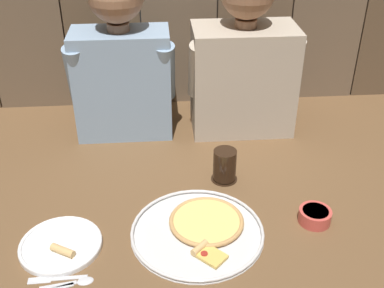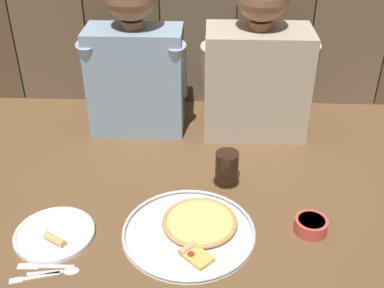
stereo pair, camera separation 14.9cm
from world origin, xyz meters
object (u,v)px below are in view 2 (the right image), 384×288
Objects in this scene: diner_left at (134,53)px; diner_right at (258,60)px; pizza_tray at (193,229)px; dinner_plate at (55,234)px; drinking_glass at (227,168)px; dipping_bowl at (311,225)px.

diner_left is 1.00× the size of diner_right.
pizza_tray is 0.72m from diner_right.
dinner_plate is 2.06× the size of drinking_glass.
dinner_plate is at bearing -103.88° from diner_left.
dinner_plate is 0.36× the size of diner_left.
dipping_bowl is at bearing -44.50° from drinking_glass.
diner_right is (0.46, -0.00, -0.02)m from diner_left.
diner_left is at bearing 76.12° from dinner_plate.
pizza_tray is 4.00× the size of dipping_bowl.
diner_left is at bearing 134.50° from dipping_bowl.
dipping_bowl is at bearing -77.86° from diner_right.
pizza_tray is at bearing 5.12° from dinner_plate.
drinking_glass is at bearing -107.56° from diner_right.
drinking_glass is 1.16× the size of dipping_bowl.
dinner_plate is at bearing -150.11° from drinking_glass.
dipping_bowl reaches higher than pizza_tray.
pizza_tray is at bearing -177.27° from dipping_bowl.
dipping_bowl is (0.75, 0.05, 0.01)m from dinner_plate.
diner_left is (-0.24, 0.62, 0.31)m from pizza_tray.
dinner_plate is 0.59m from drinking_glass.
drinking_glass reaches higher than dipping_bowl.
diner_left is (-0.35, 0.36, 0.26)m from drinking_glass.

